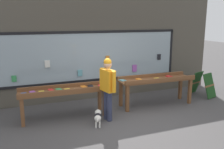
{
  "coord_description": "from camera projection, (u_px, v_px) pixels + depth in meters",
  "views": [
    {
      "loc": [
        -2.61,
        -5.57,
        2.67
      ],
      "look_at": [
        -0.12,
        0.74,
        1.15
      ],
      "focal_mm": 40.0,
      "sensor_mm": 36.0,
      "label": 1
    }
  ],
  "objects": [
    {
      "name": "shopfront_facade",
      "position": [
        96.0,
        49.0,
        8.36
      ],
      "size": [
        8.86,
        0.29,
        3.39
      ],
      "color": "#4C473D",
      "rests_on": "ground_plane"
    },
    {
      "name": "ground_plane",
      "position": [
        126.0,
        122.0,
        6.57
      ],
      "size": [
        40.0,
        40.0,
        0.0
      ],
      "primitive_type": "plane",
      "color": "#474444"
    },
    {
      "name": "sandwich_board_sign",
      "position": [
        202.0,
        84.0,
        8.75
      ],
      "size": [
        0.72,
        0.95,
        0.82
      ],
      "rotation": [
        0.0,
        0.0,
        0.3
      ],
      "color": "#193F19",
      "rests_on": "ground_plane"
    },
    {
      "name": "display_table_right",
      "position": [
        156.0,
        82.0,
        7.78
      ],
      "size": [
        2.39,
        0.75,
        0.94
      ],
      "color": "brown",
      "rests_on": "ground_plane"
    },
    {
      "name": "display_table_left",
      "position": [
        64.0,
        93.0,
        6.76
      ],
      "size": [
        2.39,
        0.71,
        0.88
      ],
      "color": "brown",
      "rests_on": "ground_plane"
    },
    {
      "name": "person_browsing",
      "position": [
        108.0,
        85.0,
        6.54
      ],
      "size": [
        0.31,
        0.65,
        1.68
      ],
      "rotation": [
        0.0,
        0.0,
        1.78
      ],
      "color": "#2D334C",
      "rests_on": "ground_plane"
    },
    {
      "name": "small_dog",
      "position": [
        98.0,
        117.0,
        6.34
      ],
      "size": [
        0.31,
        0.55,
        0.35
      ],
      "rotation": [
        0.0,
        0.0,
        1.23
      ],
      "color": "white",
      "rests_on": "ground_plane"
    }
  ]
}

